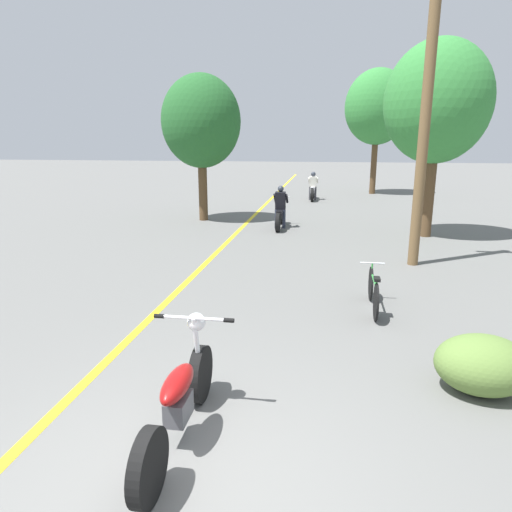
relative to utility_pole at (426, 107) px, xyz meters
name	(u,v)px	position (x,y,z in m)	size (l,w,h in m)	color
ground_plane	(176,493)	(-3.24, -7.93, -3.61)	(120.00, 120.00, 0.00)	#60605E
lane_stripe_center	(246,224)	(-4.94, 4.73, -3.61)	(0.14, 48.00, 0.01)	yellow
utility_pole	(426,107)	(0.00, 0.00, 0.00)	(1.10, 0.24, 7.04)	brown
roadside_tree_right_near	(437,103)	(0.95, 3.49, 0.33)	(3.05, 2.75, 5.73)	#513A23
roadside_tree_right_far	(377,107)	(0.31, 15.07, 0.96)	(3.42, 3.08, 6.57)	#513A23
roadside_tree_left	(201,122)	(-6.63, 5.28, -0.10)	(2.83, 2.55, 5.17)	#513A23
roadside_bush	(483,365)	(-0.19, -5.81, -3.26)	(1.10, 0.88, 0.70)	#5B7A38
motorcycle_foreground	(180,399)	(-3.42, -7.22, -3.17)	(0.88, 2.19, 1.10)	black
motorcycle_rider_lead	(280,212)	(-3.65, 4.19, -3.08)	(0.50, 2.08, 1.42)	black
motorcycle_rider_far	(313,189)	(-2.85, 11.81, -3.09)	(0.50, 2.07, 1.38)	black
bicycle_parked	(373,291)	(-1.22, -3.22, -3.27)	(0.44, 1.65, 0.73)	black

